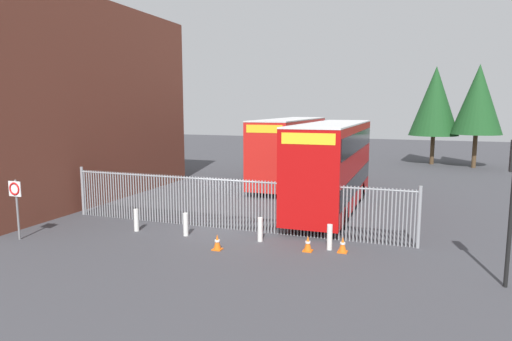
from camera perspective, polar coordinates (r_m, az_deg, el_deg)
The scene contains 15 objects.
ground_plane at distance 26.82m, azimuth 2.92°, elevation -3.09°, with size 100.00×100.00×0.00m, color #3D3D42.
depot_building_brick at distance 28.21m, azimuth -23.94°, elevation 7.86°, with size 7.28×16.04×10.84m, color brown.
palisade_fence at distance 19.16m, azimuth -3.59°, elevation -4.05°, with size 15.51×0.14×2.35m.
double_decker_bus_near_gate at distance 22.76m, azimuth 9.72°, elevation 0.96°, with size 2.54×10.81×4.42m.
double_decker_bus_behind_fence_left at distance 30.15m, azimuth 4.36°, elevation 2.80°, with size 2.54×10.81×4.42m.
bollard_near_left at distance 19.64m, azimuth -15.03°, elevation -6.13°, with size 0.20×0.20×0.95m, color silver.
bollard_center_front at distance 18.53m, azimuth -8.96°, elevation -6.81°, with size 0.20×0.20×0.95m, color silver.
bollard_near_right at distance 17.56m, azimuth 0.53°, elevation -7.54°, with size 0.20×0.20×0.95m, color silver.
bollard_far_right at distance 16.79m, azimuth 9.37°, elevation -8.39°, with size 0.20×0.20×0.95m, color silver.
traffic_cone_by_gate at distance 16.63m, azimuth 11.00°, elevation -9.27°, with size 0.34×0.34×0.59m.
traffic_cone_mid_forecourt at distance 16.56m, azimuth 6.63°, elevation -9.25°, with size 0.34×0.34×0.59m.
traffic_cone_near_kerb at distance 16.68m, azimuth -4.97°, elevation -9.10°, with size 0.34×0.34×0.59m.
speed_limit_sign_post at distance 19.85m, azimuth -28.34°, elevation -2.84°, with size 0.60×0.14×2.40m.
tree_tall_back at distance 42.53m, azimuth 26.47°, elevation 8.10°, with size 4.12×4.12×8.77m.
tree_short_side at distance 43.66m, azimuth 21.87°, elevation 8.21°, with size 4.32×4.32×8.81m.
Camera 1 is at (7.67, -17.17, 5.23)m, focal length 31.35 mm.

